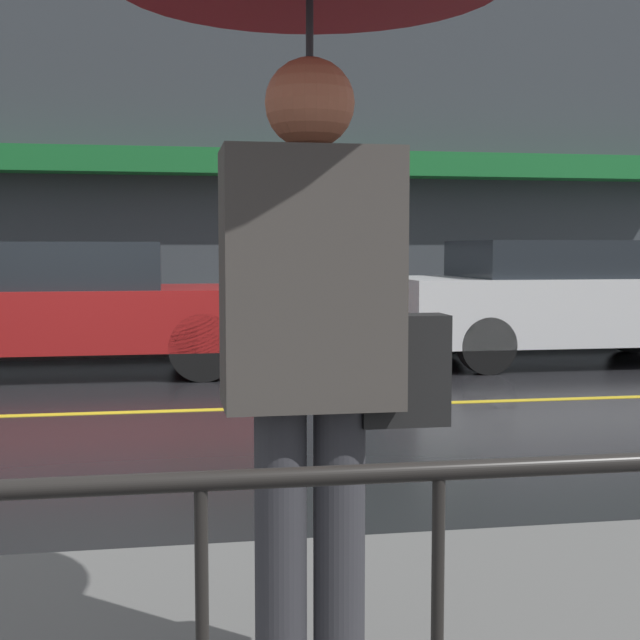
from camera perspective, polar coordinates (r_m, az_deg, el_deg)
ground_plane at (r=7.73m, az=-14.08°, el=-5.83°), size 80.00×80.00×0.00m
sidewalk_far at (r=12.28m, az=-12.49°, el=-1.73°), size 28.00×1.64×0.10m
lane_marking at (r=7.73m, az=-14.08°, el=-5.80°), size 25.20×0.12×0.01m
building_storefront at (r=13.27m, az=-12.53°, el=11.98°), size 28.00×0.85×6.29m
pedestrian at (r=2.39m, az=-0.53°, el=14.74°), size 1.04×1.04×2.18m
car_red at (r=10.20m, az=-16.16°, el=0.91°), size 4.66×1.88×1.45m
car_white at (r=11.19m, az=15.32°, el=1.26°), size 4.24×1.87×1.47m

